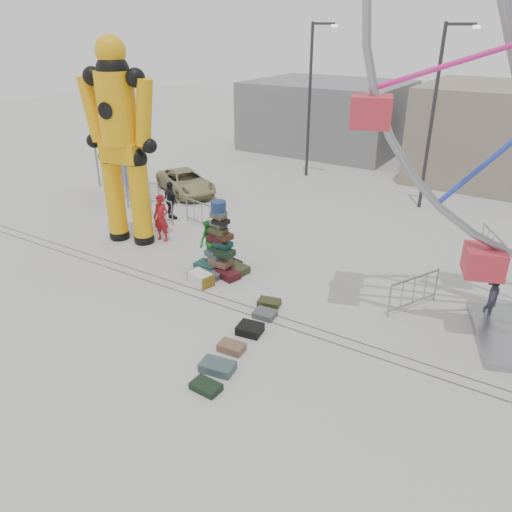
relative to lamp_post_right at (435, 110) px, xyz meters
The scene contains 26 objects.
ground 14.09m from the lamp_post_right, 103.39° to the right, with size 90.00×90.00×0.00m, color #9E9E99.
track_line_near 13.54m from the lamp_post_right, 104.01° to the right, with size 40.00×0.04×0.01m, color #47443F.
track_line_far 13.18m from the lamp_post_right, 104.46° to the right, with size 40.00×0.04×0.01m, color #47443F.
building_left 13.00m from the lamp_post_right, 135.30° to the left, with size 10.00×8.00×4.40m, color gray.
lamp_post_right is the anchor object (origin of this frame).
lamp_post_left 7.28m from the lamp_post_right, 164.05° to the left, with size 1.41×0.25×8.00m.
suitcase_tower 11.89m from the lamp_post_right, 111.52° to the right, with size 1.87×1.63×2.62m.
crash_test_dummy 13.44m from the lamp_post_right, 131.00° to the right, with size 3.14×1.37×7.85m.
banner_scaffold 15.04m from the lamp_post_right, 154.91° to the right, with size 4.25×2.42×3.13m.
steamer_trunk 13.06m from the lamp_post_right, 109.86° to the right, with size 0.88×0.51×0.41m, color silver.
row_case_0 12.51m from the lamp_post_right, 97.43° to the right, with size 0.68×0.44×0.21m, color #34351A.
row_case_1 13.06m from the lamp_post_right, 96.08° to the right, with size 0.64×0.52×0.18m, color #4E5155.
row_case_2 13.95m from the lamp_post_right, 95.29° to the right, with size 0.69×0.59×0.25m, color black.
row_case_3 14.87m from the lamp_post_right, 94.79° to the right, with size 0.69×0.46×0.21m, color brown.
row_case_4 15.70m from the lamp_post_right, 93.83° to the right, with size 0.86×0.54×0.23m, color #3E5459.
row_case_5 16.40m from the lamp_post_right, 92.96° to the right, with size 0.72×0.47×0.18m, color black.
barricade_dummy_a 13.95m from the lamp_post_right, 151.37° to the right, with size 2.00×0.10×1.10m, color gray, non-canonical shape.
barricade_dummy_b 12.88m from the lamp_post_right, 140.37° to the right, with size 2.00×0.10×1.10m, color gray, non-canonical shape.
barricade_dummy_c 11.16m from the lamp_post_right, 134.55° to the right, with size 2.00×0.10×1.10m, color gray, non-canonical shape.
barricade_wheel_front 10.44m from the lamp_post_right, 76.46° to the right, with size 2.00×0.10×1.10m, color gray, non-canonical shape.
barricade_wheel_back 7.10m from the lamp_post_right, 50.80° to the right, with size 2.00×0.10×1.10m, color gray, non-canonical shape.
pedestrian_red 12.74m from the lamp_post_right, 129.28° to the right, with size 0.69×0.46×1.90m, color maroon.
pedestrian_green 11.92m from the lamp_post_right, 114.94° to the right, with size 0.82×0.64×1.69m, color #1A6B23.
pedestrian_black 12.25m from the lamp_post_right, 140.60° to the right, with size 1.00×0.42×1.71m, color black.
pedestrian_grey 10.61m from the lamp_post_right, 64.26° to the right, with size 1.05×0.60×1.63m, color #272734.
parked_suv 12.28m from the lamp_post_right, 159.08° to the right, with size 1.92×4.16×1.16m, color tan.
Camera 1 is at (8.29, -10.16, 7.99)m, focal length 35.00 mm.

